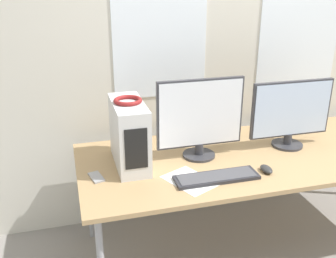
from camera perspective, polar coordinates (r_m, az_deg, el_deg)
The scene contains 10 objects.
wall_back at distance 3.02m, azimuth 9.09°, elevation 12.16°, with size 8.00×0.07×2.70m.
desk at distance 2.71m, azimuth 13.40°, elevation -4.08°, with size 2.42×0.95×0.73m.
pc_tower at distance 2.40m, azimuth -5.65°, elevation -0.74°, with size 0.18×0.45×0.40m.
headphones at distance 2.32m, azimuth -5.85°, elevation 4.14°, with size 0.17×0.17×0.02m.
monitor_main at distance 2.47m, azimuth 4.68°, elevation 1.66°, with size 0.56×0.21×0.52m.
monitor_right_near at distance 2.75m, azimuth 17.41°, elevation 2.23°, with size 0.57×0.21×0.46m.
keyboard at distance 2.31m, azimuth 7.06°, elevation -6.96°, with size 0.50×0.15×0.02m.
mouse at distance 2.44m, azimuth 14.08°, elevation -5.67°, with size 0.06×0.11×0.04m.
cell_phone at distance 2.34m, azimuth -10.35°, elevation -6.88°, with size 0.09×0.14×0.01m.
paper_sheet_left at distance 2.28m, azimuth 3.19°, elevation -7.48°, with size 0.32×0.36×0.00m.
Camera 1 is at (-1.22, -1.64, 1.85)m, focal length 42.00 mm.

